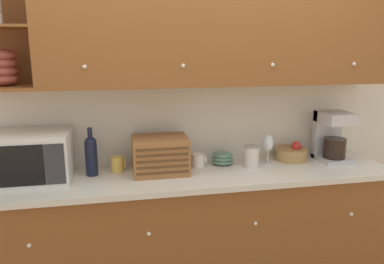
{
  "coord_description": "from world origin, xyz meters",
  "views": [
    {
      "loc": [
        -0.51,
        -2.75,
        1.78
      ],
      "look_at": [
        0.0,
        -0.2,
        1.18
      ],
      "focal_mm": 35.0,
      "sensor_mm": 36.0,
      "label": 1
    }
  ],
  "objects_px": {
    "mug_blue_second": "(118,164)",
    "microwave": "(30,157)",
    "fruit_basket": "(291,153)",
    "coffee_maker": "(332,136)",
    "wine_bottle": "(91,154)",
    "bowl_stack_on_counter": "(222,158)",
    "bread_box": "(160,155)",
    "mug": "(198,160)",
    "wine_glass": "(268,144)",
    "storage_canister": "(252,156)"
  },
  "relations": [
    {
      "from": "bowl_stack_on_counter",
      "to": "wine_glass",
      "type": "bearing_deg",
      "value": -7.26
    },
    {
      "from": "bread_box",
      "to": "coffee_maker",
      "type": "bearing_deg",
      "value": 1.81
    },
    {
      "from": "bread_box",
      "to": "bowl_stack_on_counter",
      "type": "relative_size",
      "value": 2.31
    },
    {
      "from": "microwave",
      "to": "bread_box",
      "type": "relative_size",
      "value": 1.37
    },
    {
      "from": "microwave",
      "to": "mug_blue_second",
      "type": "height_order",
      "value": "microwave"
    },
    {
      "from": "mug",
      "to": "bread_box",
      "type": "bearing_deg",
      "value": -164.71
    },
    {
      "from": "mug",
      "to": "storage_canister",
      "type": "distance_m",
      "value": 0.39
    },
    {
      "from": "mug_blue_second",
      "to": "mug",
      "type": "bearing_deg",
      "value": -0.1
    },
    {
      "from": "bowl_stack_on_counter",
      "to": "wine_bottle",
      "type": "bearing_deg",
      "value": -176.37
    },
    {
      "from": "coffee_maker",
      "to": "wine_bottle",
      "type": "bearing_deg",
      "value": -179.9
    },
    {
      "from": "mug_blue_second",
      "to": "microwave",
      "type": "bearing_deg",
      "value": -173.35
    },
    {
      "from": "microwave",
      "to": "storage_canister",
      "type": "distance_m",
      "value": 1.53
    },
    {
      "from": "wine_glass",
      "to": "wine_bottle",
      "type": "bearing_deg",
      "value": -179.28
    },
    {
      "from": "mug",
      "to": "coffee_maker",
      "type": "bearing_deg",
      "value": -2.03
    },
    {
      "from": "mug_blue_second",
      "to": "bowl_stack_on_counter",
      "type": "distance_m",
      "value": 0.78
    },
    {
      "from": "bowl_stack_on_counter",
      "to": "coffee_maker",
      "type": "bearing_deg",
      "value": -3.79
    },
    {
      "from": "wine_bottle",
      "to": "bowl_stack_on_counter",
      "type": "height_order",
      "value": "wine_bottle"
    },
    {
      "from": "bread_box",
      "to": "fruit_basket",
      "type": "bearing_deg",
      "value": 5.46
    },
    {
      "from": "wine_bottle",
      "to": "fruit_basket",
      "type": "height_order",
      "value": "wine_bottle"
    },
    {
      "from": "storage_canister",
      "to": "coffee_maker",
      "type": "relative_size",
      "value": 0.42
    },
    {
      "from": "mug",
      "to": "bowl_stack_on_counter",
      "type": "height_order",
      "value": "same"
    },
    {
      "from": "mug_blue_second",
      "to": "coffee_maker",
      "type": "height_order",
      "value": "coffee_maker"
    },
    {
      "from": "bowl_stack_on_counter",
      "to": "wine_glass",
      "type": "xyz_separation_m",
      "value": [
        0.34,
        -0.04,
        0.11
      ]
    },
    {
      "from": "mug",
      "to": "fruit_basket",
      "type": "distance_m",
      "value": 0.75
    },
    {
      "from": "mug_blue_second",
      "to": "bread_box",
      "type": "relative_size",
      "value": 0.29
    },
    {
      "from": "bread_box",
      "to": "coffee_maker",
      "type": "xyz_separation_m",
      "value": [
        1.35,
        0.04,
        0.07
      ]
    },
    {
      "from": "storage_canister",
      "to": "wine_bottle",
      "type": "bearing_deg",
      "value": 177.65
    },
    {
      "from": "wine_bottle",
      "to": "fruit_basket",
      "type": "bearing_deg",
      "value": 2.29
    },
    {
      "from": "mug",
      "to": "bowl_stack_on_counter",
      "type": "relative_size",
      "value": 0.65
    },
    {
      "from": "mug_blue_second",
      "to": "fruit_basket",
      "type": "bearing_deg",
      "value": 0.8
    },
    {
      "from": "bread_box",
      "to": "storage_canister",
      "type": "relative_size",
      "value": 2.38
    },
    {
      "from": "fruit_basket",
      "to": "coffee_maker",
      "type": "relative_size",
      "value": 0.65
    },
    {
      "from": "bowl_stack_on_counter",
      "to": "wine_glass",
      "type": "distance_m",
      "value": 0.36
    },
    {
      "from": "mug_blue_second",
      "to": "bowl_stack_on_counter",
      "type": "xyz_separation_m",
      "value": [
        0.78,
        0.02,
        -0.01
      ]
    },
    {
      "from": "mug_blue_second",
      "to": "bread_box",
      "type": "bearing_deg",
      "value": -15.33
    },
    {
      "from": "wine_bottle",
      "to": "storage_canister",
      "type": "bearing_deg",
      "value": -2.35
    },
    {
      "from": "microwave",
      "to": "fruit_basket",
      "type": "bearing_deg",
      "value": 2.54
    },
    {
      "from": "wine_bottle",
      "to": "storage_canister",
      "type": "relative_size",
      "value": 2.1
    },
    {
      "from": "bowl_stack_on_counter",
      "to": "storage_canister",
      "type": "height_order",
      "value": "storage_canister"
    },
    {
      "from": "fruit_basket",
      "to": "mug",
      "type": "bearing_deg",
      "value": -178.49
    },
    {
      "from": "bread_box",
      "to": "storage_canister",
      "type": "bearing_deg",
      "value": -0.64
    },
    {
      "from": "wine_bottle",
      "to": "mug",
      "type": "height_order",
      "value": "wine_bottle"
    },
    {
      "from": "bread_box",
      "to": "wine_glass",
      "type": "xyz_separation_m",
      "value": [
        0.83,
        0.06,
        0.02
      ]
    },
    {
      "from": "mug",
      "to": "mug_blue_second",
      "type": "bearing_deg",
      "value": 179.9
    },
    {
      "from": "mug_blue_second",
      "to": "wine_glass",
      "type": "distance_m",
      "value": 1.13
    },
    {
      "from": "storage_canister",
      "to": "microwave",
      "type": "bearing_deg",
      "value": 179.15
    },
    {
      "from": "microwave",
      "to": "fruit_basket",
      "type": "relative_size",
      "value": 2.08
    },
    {
      "from": "mug",
      "to": "wine_glass",
      "type": "bearing_deg",
      "value": -2.58
    },
    {
      "from": "fruit_basket",
      "to": "wine_bottle",
      "type": "bearing_deg",
      "value": -177.71
    },
    {
      "from": "bread_box",
      "to": "coffee_maker",
      "type": "relative_size",
      "value": 1.0
    }
  ]
}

